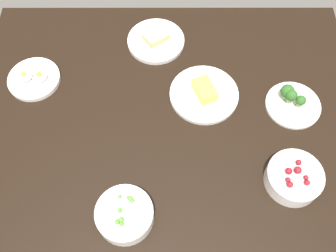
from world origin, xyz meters
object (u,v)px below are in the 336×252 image
Objects in this scene: plate_eggs at (34,78)px; plate_sandwich at (156,40)px; bowl_berries at (294,177)px; plate_cheese at (204,93)px; plate_broccoli at (293,102)px; bowl_peas at (125,215)px.

plate_sandwich is (-40.53, -16.63, 0.05)cm from plate_eggs.
bowl_berries is 66.17cm from plate_sandwich.
plate_sandwich is (16.04, -22.67, 0.07)cm from plate_cheese.
plate_broccoli is 1.10× the size of bowl_berries.
plate_broccoli is 26.68cm from bowl_berries.
bowl_peas is (47.60, 10.66, -0.13)cm from bowl_berries.
plate_cheese is 1.39× the size of bowl_berries.
plate_broccoli is at bearing 173.49° from plate_eggs.
plate_eggs and plate_sandwich have the same top height.
bowl_peas reaches higher than plate_eggs.
plate_cheese is (28.13, -3.63, -0.53)cm from plate_broccoli.
bowl_berries is 0.93× the size of plate_eggs.
plate_cheese is 1.11× the size of plate_sandwich.
bowl_peas is (-33.00, 46.65, 1.68)cm from plate_eggs.
bowl_berries is 88.29cm from plate_eggs.
plate_eggs is at bearing 22.31° from plate_sandwich.
bowl_berries reaches higher than plate_eggs.
bowl_berries reaches higher than plate_sandwich.
plate_sandwich is (44.18, -26.30, -0.46)cm from plate_broccoli.
plate_broccoli is 0.79× the size of plate_cheese.
plate_eggs is (56.57, -6.04, 0.03)cm from plate_cheese.
plate_sandwich is at bearing -157.69° from plate_eggs.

